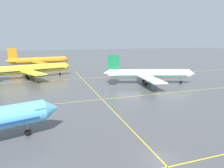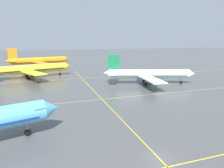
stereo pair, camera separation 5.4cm
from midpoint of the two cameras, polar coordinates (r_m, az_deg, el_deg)
The scene contains 5 objects.
ground_plane at distance 30.87m, azimuth 13.30°, elevation -19.89°, with size 600.00×600.00×0.00m, color #4C4C4F.
airliner_second_row at distance 76.21m, azimuth 10.37°, elevation 2.79°, with size 33.69×28.78×10.70m.
airliner_third_row at distance 93.30m, azimuth -22.11°, elevation 3.95°, with size 35.61×30.31×11.20m.
airliner_far_left_stand at distance 128.48m, azimuth -19.95°, elevation 6.29°, with size 36.39×31.06×11.33m.
taxiway_markings at distance 56.28m, azimuth -2.81°, elevation -4.34°, with size 162.64×105.63×0.01m.
Camera 2 is at (-14.26, -21.90, 16.44)m, focal length 32.30 mm.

